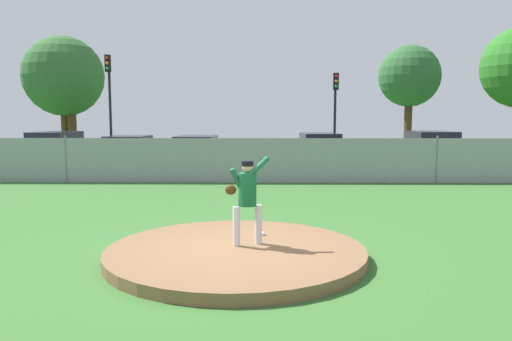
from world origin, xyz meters
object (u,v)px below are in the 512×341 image
(parked_car_navy, at_px, (320,152))
(baseball, at_px, (263,234))
(traffic_light_near, at_px, (109,91))
(parked_car_slate, at_px, (431,152))
(traffic_cone_orange, at_px, (237,161))
(parked_car_burgundy, at_px, (196,153))
(parked_car_silver, at_px, (56,152))
(traffic_light_far, at_px, (335,101))
(pitcher_youth, at_px, (247,194))
(parked_car_white, at_px, (129,154))

(parked_car_navy, bearing_deg, baseball, -100.89)
(traffic_light_near, bearing_deg, parked_car_slate, -14.96)
(traffic_cone_orange, xyz_separation_m, traffic_light_near, (-7.03, 2.39, 3.61))
(parked_car_burgundy, relative_size, traffic_cone_orange, 8.78)
(baseball, height_order, parked_car_navy, parked_car_navy)
(parked_car_silver, bearing_deg, parked_car_burgundy, 0.02)
(parked_car_slate, height_order, traffic_cone_orange, parked_car_slate)
(traffic_cone_orange, bearing_deg, parked_car_slate, -11.84)
(traffic_light_far, bearing_deg, pitcher_youth, -102.89)
(baseball, bearing_deg, parked_car_white, 115.08)
(parked_car_navy, relative_size, traffic_light_near, 0.77)
(pitcher_youth, xyz_separation_m, traffic_light_near, (-8.04, 18.19, 2.75))
(baseball, xyz_separation_m, traffic_cone_orange, (-1.31, 15.10, 0.03))
(baseball, relative_size, parked_car_slate, 0.02)
(parked_car_navy, height_order, parked_car_slate, parked_car_slate)
(pitcher_youth, bearing_deg, parked_car_white, 112.95)
(traffic_light_near, distance_m, traffic_light_far, 12.27)
(pitcher_youth, bearing_deg, parked_car_navy, 78.49)
(parked_car_silver, bearing_deg, pitcher_youth, -56.55)
(parked_car_white, bearing_deg, parked_car_burgundy, 4.25)
(parked_car_white, bearing_deg, parked_car_slate, -0.44)
(pitcher_youth, distance_m, parked_car_silver, 17.08)
(parked_car_navy, xyz_separation_m, parked_car_silver, (-12.35, -0.16, 0.03))
(parked_car_silver, bearing_deg, parked_car_navy, 0.72)
(pitcher_youth, distance_m, traffic_light_far, 19.01)
(pitcher_youth, bearing_deg, parked_car_burgundy, 101.22)
(parked_car_burgundy, distance_m, traffic_light_far, 8.55)
(parked_car_white, bearing_deg, parked_car_silver, 176.24)
(baseball, bearing_deg, parked_car_navy, 79.11)
(baseball, xyz_separation_m, parked_car_burgundy, (-3.12, 13.55, 0.54))
(parked_car_white, bearing_deg, parked_car_navy, 2.48)
(parked_car_navy, height_order, parked_car_white, parked_car_navy)
(parked_car_white, relative_size, parked_car_burgundy, 0.86)
(parked_car_slate, bearing_deg, parked_car_burgundy, 178.21)
(parked_car_white, xyz_separation_m, parked_car_slate, (13.89, -0.11, 0.10))
(parked_car_silver, relative_size, parked_car_burgundy, 0.98)
(parked_car_slate, bearing_deg, pitcher_youth, -119.74)
(parked_car_burgundy, bearing_deg, traffic_light_far, 30.54)
(traffic_cone_orange, bearing_deg, traffic_light_near, 161.19)
(parked_car_burgundy, xyz_separation_m, traffic_cone_orange, (1.81, 1.54, -0.51))
(parked_car_navy, height_order, parked_car_silver, parked_car_silver)
(parked_car_white, bearing_deg, pitcher_youth, -67.05)
(baseball, xyz_separation_m, traffic_light_near, (-8.34, 17.49, 3.64))
(parked_car_navy, relative_size, traffic_light_far, 0.92)
(pitcher_youth, relative_size, parked_car_silver, 0.34)
(parked_car_slate, relative_size, traffic_light_far, 0.97)
(traffic_light_near, bearing_deg, traffic_light_far, 1.01)
(traffic_light_near, bearing_deg, parked_car_navy, -19.02)
(parked_car_slate, bearing_deg, parked_car_white, 179.56)
(traffic_light_far, bearing_deg, traffic_light_near, -178.99)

